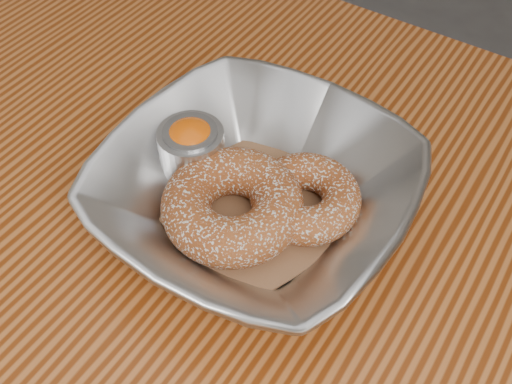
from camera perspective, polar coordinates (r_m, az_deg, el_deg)
The scene contains 6 objects.
table at distance 0.57m, azimuth -5.26°, elevation -12.07°, with size 1.20×0.80×0.75m.
serving_bowl at distance 0.49m, azimuth 0.00°, elevation 0.04°, with size 0.25×0.25×0.06m, color #B0B3B7.
parchment at distance 0.50m, azimuth 0.00°, elevation -1.55°, with size 0.14×0.14×0.00m, color brown.
donut_back at distance 0.49m, azimuth 4.75°, elevation -0.55°, with size 0.09×0.09×0.03m, color brown.
donut_front at distance 0.48m, azimuth -2.25°, elevation -1.26°, with size 0.11×0.11×0.04m, color brown.
ramekin at distance 0.51m, azimuth -6.12°, elevation 4.05°, with size 0.06×0.06×0.06m.
Camera 1 is at (0.19, -0.20, 1.15)m, focal length 42.00 mm.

